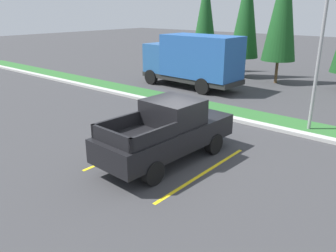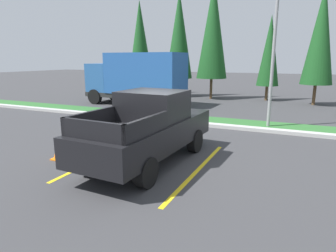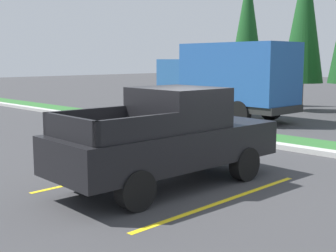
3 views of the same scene
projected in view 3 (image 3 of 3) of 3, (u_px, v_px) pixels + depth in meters
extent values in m
plane|color=#38383A|center=(188.00, 184.00, 9.97)|extent=(120.00, 120.00, 0.00)
cube|color=yellow|center=(122.00, 173.00, 10.97)|extent=(0.12, 4.80, 0.01)
cube|color=yellow|center=(225.00, 201.00, 8.80)|extent=(0.12, 4.80, 0.01)
cube|color=#B2B2AD|center=(303.00, 149.00, 13.46)|extent=(56.00, 0.40, 0.15)
cube|color=#2D662D|center=(321.00, 146.00, 14.23)|extent=(56.00, 1.80, 0.06)
cylinder|color=black|center=(191.00, 153.00, 11.49)|extent=(0.32, 0.77, 0.76)
cylinder|color=black|center=(245.00, 164.00, 10.25)|extent=(0.32, 0.77, 0.76)
cylinder|color=black|center=(84.00, 173.00, 9.42)|extent=(0.32, 0.77, 0.76)
cylinder|color=black|center=(136.00, 190.00, 8.18)|extent=(0.32, 0.77, 0.76)
cube|color=black|center=(168.00, 145.00, 9.76)|extent=(2.14, 5.28, 0.76)
cube|color=black|center=(178.00, 107.00, 9.85)|extent=(1.83, 1.68, 0.84)
cube|color=#2D3842|center=(204.00, 102.00, 10.39)|extent=(1.62, 0.14, 0.63)
cube|color=black|center=(87.00, 120.00, 9.33)|extent=(0.19, 1.90, 0.44)
cube|color=black|center=(139.00, 129.00, 8.09)|extent=(0.19, 1.90, 0.44)
cube|color=black|center=(70.00, 129.00, 8.11)|extent=(1.80, 0.18, 0.44)
cube|color=silver|center=(243.00, 142.00, 11.50)|extent=(1.81, 0.24, 0.28)
cylinder|color=black|center=(168.00, 105.00, 22.18)|extent=(1.01, 0.34, 1.00)
cylinder|color=black|center=(199.00, 102.00, 23.66)|extent=(1.01, 0.34, 1.00)
cylinder|color=black|center=(240.00, 113.00, 18.98)|extent=(1.01, 0.34, 1.00)
cylinder|color=black|center=(271.00, 109.00, 20.46)|extent=(1.01, 0.34, 1.00)
cube|color=#262626|center=(224.00, 104.00, 21.01)|extent=(6.88, 2.56, 0.30)
cube|color=#285693|center=(185.00, 79.00, 22.70)|extent=(1.69, 2.36, 1.90)
cube|color=#2D3842|center=(173.00, 73.00, 23.26)|extent=(0.14, 2.10, 0.90)
cube|color=#235199|center=(238.00, 73.00, 20.22)|extent=(5.09, 2.59, 2.60)
cylinder|color=brown|center=(246.00, 94.00, 26.84)|extent=(0.20, 0.20, 1.41)
cone|color=#194C1E|center=(247.00, 26.00, 26.28)|extent=(2.03, 2.03, 6.41)
cylinder|color=brown|center=(301.00, 97.00, 24.12)|extent=(0.20, 0.20, 1.48)
cone|color=#194C1E|center=(304.00, 17.00, 23.52)|extent=(2.14, 2.14, 6.74)
cube|color=orange|center=(64.00, 171.00, 11.09)|extent=(0.36, 0.36, 0.04)
cone|color=orange|center=(64.00, 159.00, 11.05)|extent=(0.28, 0.28, 0.56)
cylinder|color=white|center=(64.00, 158.00, 11.04)|extent=(0.19, 0.19, 0.07)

